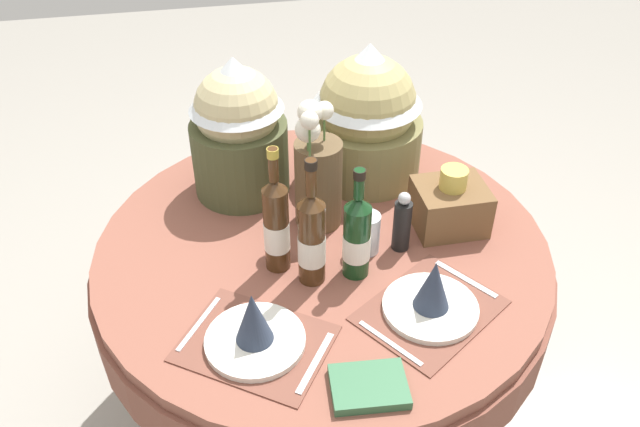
# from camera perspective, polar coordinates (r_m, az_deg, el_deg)

# --- Properties ---
(ground) EXTENTS (8.00, 8.00, 0.00)m
(ground) POSITION_cam_1_polar(r_m,az_deg,el_deg) (2.41, 0.15, -16.15)
(ground) COLOR #9E998E
(dining_table) EXTENTS (1.30, 1.30, 0.74)m
(dining_table) POSITION_cam_1_polar(r_m,az_deg,el_deg) (1.96, 0.18, -5.45)
(dining_table) COLOR brown
(dining_table) RESTS_ON ground
(place_setting_left) EXTENTS (0.43, 0.41, 0.16)m
(place_setting_left) POSITION_cam_1_polar(r_m,az_deg,el_deg) (1.57, -5.68, -9.98)
(place_setting_left) COLOR brown
(place_setting_left) RESTS_ON dining_table
(place_setting_right) EXTENTS (0.43, 0.41, 0.16)m
(place_setting_right) POSITION_cam_1_polar(r_m,az_deg,el_deg) (1.66, 9.59, -7.13)
(place_setting_right) COLOR brown
(place_setting_right) RESTS_ON dining_table
(flower_vase) EXTENTS (0.13, 0.16, 0.40)m
(flower_vase) POSITION_cam_1_polar(r_m,az_deg,el_deg) (1.85, -0.24, 3.41)
(flower_vase) COLOR brown
(flower_vase) RESTS_ON dining_table
(wine_bottle_left) EXTENTS (0.07, 0.07, 0.37)m
(wine_bottle_left) POSITION_cam_1_polar(r_m,az_deg,el_deg) (1.67, -0.72, -2.11)
(wine_bottle_left) COLOR #422814
(wine_bottle_left) RESTS_ON dining_table
(wine_bottle_right) EXTENTS (0.07, 0.07, 0.37)m
(wine_bottle_right) POSITION_cam_1_polar(r_m,az_deg,el_deg) (1.71, -3.78, -0.96)
(wine_bottle_right) COLOR #422814
(wine_bottle_right) RESTS_ON dining_table
(wine_bottle_rear) EXTENTS (0.07, 0.07, 0.33)m
(wine_bottle_rear) POSITION_cam_1_polar(r_m,az_deg,el_deg) (1.70, 3.19, -1.95)
(wine_bottle_rear) COLOR #143819
(wine_bottle_rear) RESTS_ON dining_table
(tumbler_mid) EXTENTS (0.07, 0.07, 0.12)m
(tumbler_mid) POSITION_cam_1_polar(r_m,az_deg,el_deg) (1.81, 4.03, -1.68)
(tumbler_mid) COLOR silver
(tumbler_mid) RESTS_ON dining_table
(pepper_mill) EXTENTS (0.05, 0.05, 0.19)m
(pepper_mill) POSITION_cam_1_polar(r_m,az_deg,el_deg) (1.82, 7.08, -0.83)
(pepper_mill) COLOR black
(pepper_mill) RESTS_ON dining_table
(book_on_table) EXTENTS (0.18, 0.14, 0.02)m
(book_on_table) POSITION_cam_1_polar(r_m,az_deg,el_deg) (1.51, 4.34, -14.61)
(book_on_table) COLOR #336642
(book_on_table) RESTS_ON dining_table
(gift_tub_back_left) EXTENTS (0.29, 0.29, 0.44)m
(gift_tub_back_left) POSITION_cam_1_polar(r_m,az_deg,el_deg) (1.97, -7.09, 7.73)
(gift_tub_back_left) COLOR #474C2D
(gift_tub_back_left) RESTS_ON dining_table
(gift_tub_back_right) EXTENTS (0.35, 0.35, 0.44)m
(gift_tub_back_right) POSITION_cam_1_polar(r_m,az_deg,el_deg) (2.05, 4.08, 8.92)
(gift_tub_back_right) COLOR olive
(gift_tub_back_right) RESTS_ON dining_table
(woven_basket_side_right) EXTENTS (0.20, 0.17, 0.19)m
(woven_basket_side_right) POSITION_cam_1_polar(r_m,az_deg,el_deg) (1.92, 11.11, 0.75)
(woven_basket_side_right) COLOR brown
(woven_basket_side_right) RESTS_ON dining_table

